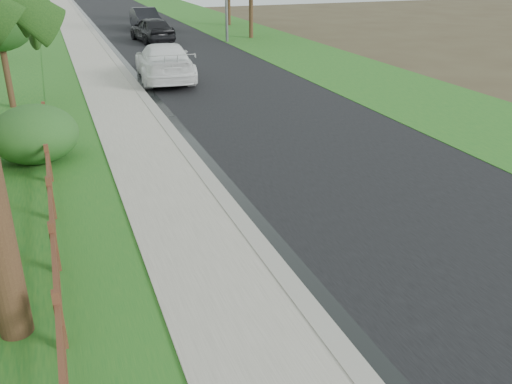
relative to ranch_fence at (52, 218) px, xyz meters
name	(u,v)px	position (x,y,z in m)	size (l,w,h in m)	color
road	(163,41)	(8.20, 28.60, -0.61)	(8.00, 90.00, 0.02)	black
curb	(102,43)	(4.00, 28.60, -0.56)	(0.40, 90.00, 0.12)	gray
wet_gutter	(108,43)	(4.35, 28.60, -0.60)	(0.50, 90.00, 0.00)	black
sidewalk	(83,44)	(2.70, 28.60, -0.57)	(2.20, 90.00, 0.10)	gray
grass_strip	(53,46)	(0.80, 28.60, -0.59)	(1.60, 90.00, 0.06)	#18561C
verge_far	(253,36)	(15.10, 28.60, -0.60)	(6.00, 90.00, 0.04)	#18561C
ranch_fence	(52,218)	(0.00, 0.00, 0.00)	(0.12, 16.92, 1.10)	#51271B
white_suv	(164,62)	(5.60, 15.37, 0.29)	(2.50, 6.14, 1.78)	white
dark_car_mid	(152,29)	(7.41, 28.18, 0.26)	(2.03, 5.05, 1.72)	black
dark_car_far	(145,19)	(8.20, 35.18, 0.25)	(1.79, 5.12, 1.69)	black
shrub_d	(35,134)	(-0.30, 5.50, 0.23)	(2.50, 2.50, 1.70)	#1C4F1C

